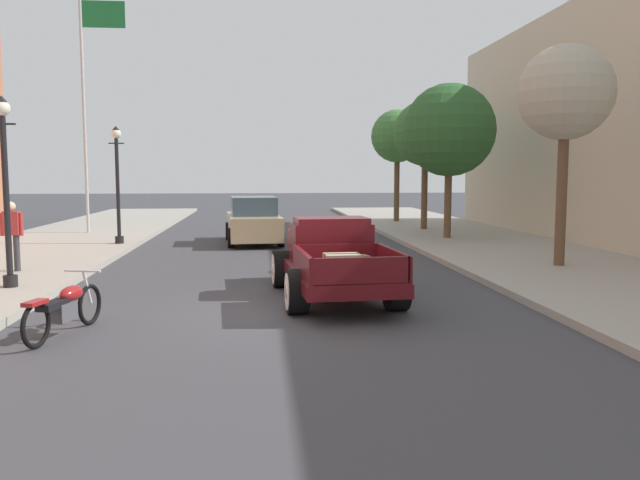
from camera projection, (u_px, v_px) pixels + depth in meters
name	position (u px, v px, depth m)	size (l,w,h in m)	color
ground_plane	(285.00, 313.00, 11.32)	(140.00, 140.00, 0.00)	#3D3D42
hotrod_truck_maroon	(331.00, 259.00, 12.88)	(2.39, 5.02, 1.58)	#510F14
motorcycle_parked	(64.00, 307.00, 9.69)	(0.78, 2.06, 0.93)	black
car_background_tan	(253.00, 222.00, 22.57)	(2.11, 4.42, 1.65)	tan
pedestrian_sidewalk_left	(12.00, 232.00, 15.11)	(0.53, 0.22, 1.65)	#333338
street_lamp_near	(5.00, 177.00, 12.86)	(0.50, 0.32, 3.85)	black
street_lamp_far	(117.00, 176.00, 21.01)	(0.50, 0.32, 3.85)	black
flagpole	(89.00, 87.00, 24.61)	(1.74, 0.16, 9.16)	#B2B2B7
street_tree_nearest	(565.00, 94.00, 15.75)	(2.34, 2.34, 5.47)	brown
street_tree_second	(449.00, 130.00, 22.80)	(3.30, 3.30, 5.50)	brown
street_tree_third	(425.00, 134.00, 26.43)	(2.68, 2.68, 5.30)	brown
street_tree_farthest	(397.00, 137.00, 30.80)	(2.53, 2.53, 5.37)	brown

